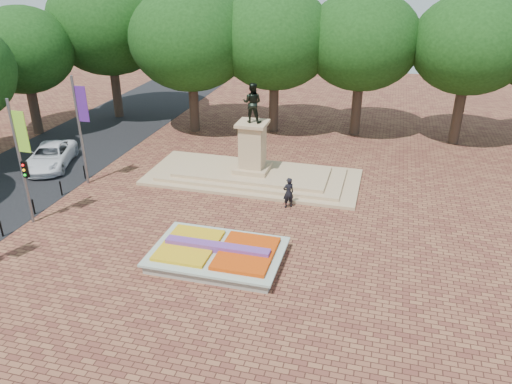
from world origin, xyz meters
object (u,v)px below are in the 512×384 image
(monument, at_px, (253,166))
(van, at_px, (50,156))
(pedestrian, at_px, (288,193))
(flower_bed, at_px, (218,254))

(monument, height_order, van, monument)
(van, bearing_deg, pedestrian, -25.07)
(pedestrian, bearing_deg, van, -41.91)
(flower_bed, bearing_deg, van, 151.33)
(flower_bed, bearing_deg, pedestrian, 71.99)
(flower_bed, distance_m, van, 17.37)
(flower_bed, relative_size, pedestrian, 3.36)
(van, relative_size, pedestrian, 2.97)
(pedestrian, bearing_deg, monument, -83.99)
(monument, distance_m, pedestrian, 4.70)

